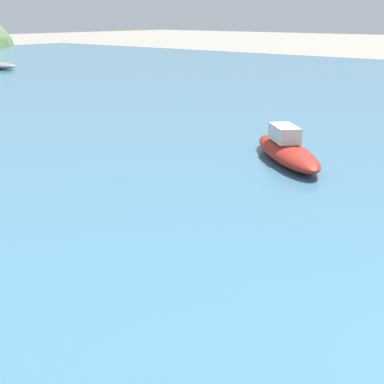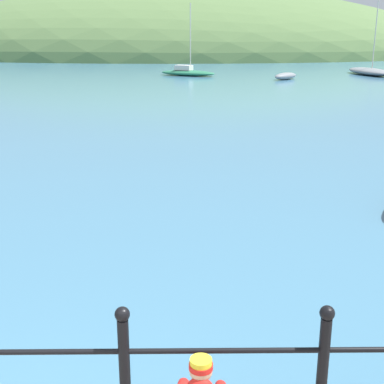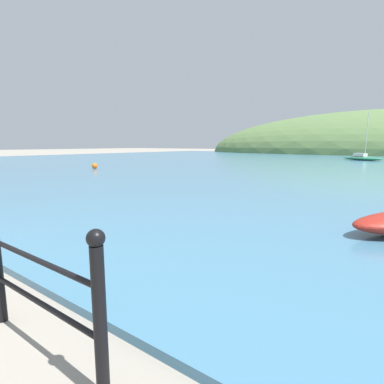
# 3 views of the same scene
# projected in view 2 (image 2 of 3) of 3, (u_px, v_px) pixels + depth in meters

# --- Properties ---
(water) EXTENTS (80.00, 60.00, 0.10)m
(water) POSITION_uv_depth(u_px,v_px,m) (164.00, 82.00, 33.57)
(water) COLOR teal
(water) RESTS_ON ground
(far_hillside) EXTENTS (69.00, 37.95, 16.19)m
(far_hillside) POSITION_uv_depth(u_px,v_px,m) (175.00, 55.00, 67.91)
(far_hillside) COLOR #567542
(far_hillside) RESTS_ON ground
(iron_railing) EXTENTS (8.01, 0.12, 1.21)m
(iron_railing) POSITION_uv_depth(u_px,v_px,m) (25.00, 371.00, 4.23)
(iron_railing) COLOR black
(iron_railing) RESTS_ON ground
(boat_green_fishing) EXTENTS (2.03, 2.11, 0.44)m
(boat_green_fishing) POSITION_uv_depth(u_px,v_px,m) (286.00, 76.00, 34.39)
(boat_green_fishing) COLOR gray
(boat_green_fishing) RESTS_ON water
(boat_twin_mast) EXTENTS (2.75, 5.27, 6.00)m
(boat_twin_mast) POSITION_uv_depth(u_px,v_px,m) (370.00, 71.00, 37.77)
(boat_twin_mast) COLOR gray
(boat_twin_mast) RESTS_ON water
(boat_nearest_quay) EXTENTS (4.20, 2.89, 4.81)m
(boat_nearest_quay) POSITION_uv_depth(u_px,v_px,m) (187.00, 72.00, 37.12)
(boat_nearest_quay) COLOR #287551
(boat_nearest_quay) RESTS_ON water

